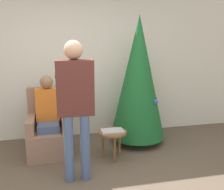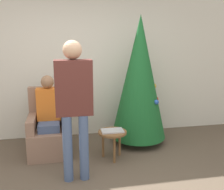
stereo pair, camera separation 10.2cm
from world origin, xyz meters
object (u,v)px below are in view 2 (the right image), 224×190
armchair (50,131)px  person_seated (49,112)px  side_stool (112,135)px  person_standing (74,98)px  christmas_tree (139,78)px

armchair → person_seated: size_ratio=0.83×
person_seated → side_stool: (0.93, -0.40, -0.30)m
person_standing → side_stool: size_ratio=4.11×
person_seated → side_stool: person_seated is taller
person_standing → side_stool: person_standing is taller
armchair → christmas_tree: bearing=3.5°
armchair → person_standing: bearing=-68.0°
christmas_tree → side_stool: 1.09m
armchair → person_standing: person_standing is taller
armchair → person_standing: 1.20m
christmas_tree → person_standing: size_ratio=1.22×
christmas_tree → person_seated: christmas_tree is taller
armchair → side_stool: size_ratio=2.36×
christmas_tree → armchair: bearing=-176.5°
christmas_tree → side_stool: christmas_tree is taller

